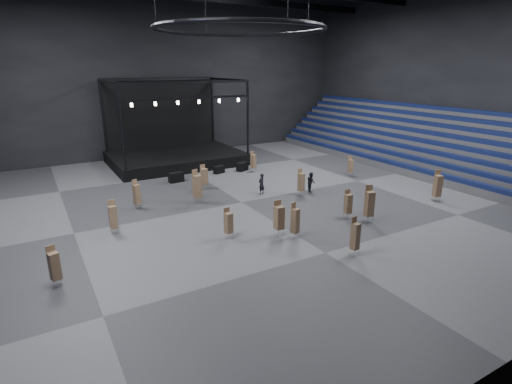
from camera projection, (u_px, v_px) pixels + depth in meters
floor at (242, 202)px, 32.16m from camera, size 50.00×50.00×0.00m
wall_back at (157, 79)px, 46.76m from camera, size 50.00×0.20×18.00m
wall_right at (453, 81)px, 41.34m from camera, size 0.20×42.00×18.00m
bleachers_right at (431, 152)px, 42.56m from camera, size 7.20×40.00×6.40m
stage at (174, 150)px, 45.12m from camera, size 14.00×10.00×9.20m
truss_ring at (240, 29)px, 28.22m from camera, size 12.30×12.30×5.15m
flight_case_left at (176, 177)px, 37.67m from camera, size 1.43×0.82×0.91m
flight_case_mid at (219, 170)px, 40.75m from camera, size 1.23×0.85×0.74m
flight_case_right at (242, 167)px, 41.74m from camera, size 1.45×1.11×0.87m
chair_stack_0 at (438, 185)px, 32.00m from camera, size 0.67×0.67×2.61m
chair_stack_1 at (355, 236)px, 22.96m from camera, size 0.47×0.47×2.33m
chair_stack_2 at (253, 161)px, 41.11m from camera, size 0.55×0.55×2.14m
chair_stack_3 at (197, 186)px, 31.69m from camera, size 0.70×0.70×2.71m
chair_stack_4 at (295, 220)px, 25.21m from camera, size 0.53×0.53×2.36m
chair_stack_5 at (369, 203)px, 27.78m from camera, size 0.66×0.66×2.66m
chair_stack_6 at (348, 203)px, 28.56m from camera, size 0.50×0.50×2.12m
chair_stack_7 at (350, 166)px, 39.57m from camera, size 0.54×0.54×1.95m
chair_stack_8 at (204, 176)px, 35.30m from camera, size 0.61×0.61×2.21m
chair_stack_9 at (137, 194)px, 30.46m from camera, size 0.56×0.56×2.29m
chair_stack_10 at (113, 216)px, 25.89m from camera, size 0.50×0.50×2.27m
chair_stack_11 at (54, 265)px, 19.65m from camera, size 0.57×0.57×2.17m
chair_stack_12 at (301, 182)px, 33.63m from camera, size 0.50×0.50×2.29m
chair_stack_13 at (228, 222)px, 25.19m from camera, size 0.51×0.51×2.03m
chair_stack_14 at (279, 217)px, 25.57m from camera, size 0.55×0.55×2.36m
man_center at (261, 184)px, 33.99m from camera, size 0.77×0.64×1.82m
crew_member at (311, 182)px, 34.72m from camera, size 0.90×1.01×1.72m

